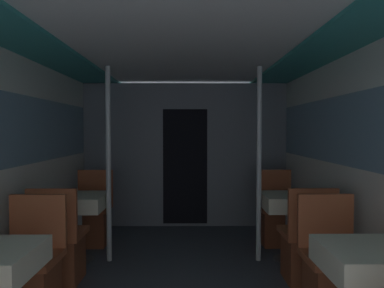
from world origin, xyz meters
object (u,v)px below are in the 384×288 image
Objects in this scene: chair_left_far_0 at (29,280)px; dining_table_left_1 at (78,205)px; dining_table_right_0 at (372,266)px; dining_table_right_1 at (290,205)px; chair_right_far_0 at (333,279)px; chair_right_far_1 at (277,221)px; chair_left_near_1 at (59,252)px; chair_left_far_1 at (92,221)px; support_pole_left_1 at (108,164)px; support_pole_right_1 at (259,164)px; chair_right_near_1 at (306,251)px.

dining_table_left_1 is at bearing -90.00° from chair_left_far_0.
dining_table_right_0 is 1.80m from dining_table_right_1.
chair_right_far_0 is (0.00, 0.58, -0.31)m from dining_table_right_0.
chair_left_far_0 and chair_right_far_1 have the same top height.
chair_left_near_1 is 2.35m from chair_right_far_0.
chair_left_far_0 is 1.26× the size of dining_table_left_1.
dining_table_left_1 is at bearing 90.00° from chair_left_far_1.
chair_left_far_0 is 0.43× the size of support_pole_left_1.
chair_right_far_1 is (1.93, 0.58, -0.75)m from support_pole_left_1.
support_pole_left_1 is at bearing 180.00° from support_pole_right_1.
support_pole_right_1 is (-0.33, 1.22, 0.75)m from chair_right_far_0.
chair_right_far_0 is at bearing -180.00° from chair_left_far_0.
support_pole_right_1 is (-0.33, 0.00, 0.44)m from dining_table_right_1.
dining_table_right_0 is (2.27, -2.38, 0.31)m from chair_left_far_1.
support_pole_left_1 reaches higher than chair_right_far_0.
support_pole_right_1 is (1.60, 0.00, 0.00)m from support_pole_left_1.
chair_left_far_0 is 0.43× the size of support_pole_right_1.
chair_left_far_0 is 2.36m from dining_table_right_0.
chair_right_near_1 is at bearing -90.00° from dining_table_right_1.
support_pole_left_1 is 1.60m from support_pole_right_1.
chair_left_near_1 is 1.16m from chair_left_far_1.
chair_right_far_0 is at bearing -32.29° from support_pole_left_1.
dining_table_right_1 is at bearing 0.00° from support_pole_left_1.
dining_table_right_1 is at bearing 0.00° from dining_table_left_1.
chair_left_far_0 is 1.26m from dining_table_left_1.
chair_right_far_0 is at bearing 90.00° from dining_table_right_0.
chair_left_far_0 is at bearing 0.00° from chair_right_far_0.
support_pole_right_1 reaches higher than chair_left_near_1.
chair_left_far_0 is 2.90m from chair_right_far_1.
chair_left_far_1 reaches higher than dining_table_right_0.
chair_left_far_1 is 1.26× the size of dining_table_right_1.
chair_right_far_0 reaches higher than dining_table_right_1.
chair_right_near_1 is at bearing 152.85° from chair_left_far_1.
chair_left_far_1 is (-0.00, 0.58, -0.31)m from dining_table_left_1.
support_pole_left_1 is 2.68m from dining_table_right_0.
chair_left_far_1 is at bearing -38.52° from chair_right_far_0.
chair_right_near_1 is (1.93, -0.58, -0.75)m from support_pole_left_1.
support_pole_left_1 is 2.41m from chair_right_far_0.
dining_table_left_1 is 0.66m from chair_left_far_1.
dining_table_right_0 is at bearing -38.52° from dining_table_left_1.
chair_right_far_1 is at bearing 60.34° from support_pole_right_1.
dining_table_right_0 is at bearing 90.00° from chair_right_far_1.
chair_left_near_1 and chair_left_far_1 have the same top height.
support_pole_right_1 is at bearing 16.72° from chair_left_near_1.
chair_left_far_1 is 3.30m from dining_table_right_0.
chair_left_near_1 is 1.00× the size of chair_left_far_1.
chair_left_near_1 is 2.55m from chair_right_far_1.
support_pole_right_1 is at bearing 0.00° from support_pole_left_1.
chair_right_near_1 is at bearing 0.00° from chair_left_near_1.
dining_table_right_1 is (2.27, 0.00, 0.00)m from dining_table_left_1.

